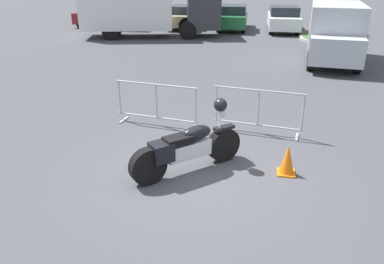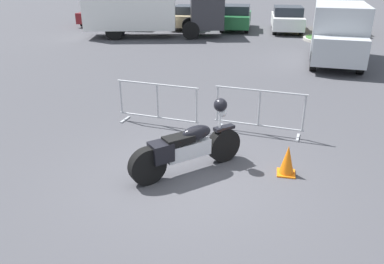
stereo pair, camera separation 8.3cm
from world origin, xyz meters
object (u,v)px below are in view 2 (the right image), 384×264
Objects in this scene: parked_car_maroon at (100,14)px; traffic_cone at (287,160)px; motorcycle at (188,147)px; box_truck at (146,7)px; parked_car_white at (287,19)px; delivery_van at (338,32)px; parked_car_silver at (141,16)px; parked_car_green at (236,17)px; parked_car_tan at (188,17)px; pedestrian at (122,19)px; crowd_barrier_near at (158,104)px; crowd_barrier_far at (259,111)px; parked_car_yellow at (340,19)px.

traffic_cone is at bearing -149.03° from parked_car_maroon.
box_truck is (-5.67, 14.86, 1.12)m from motorcycle.
parked_car_maroon is at bearing 84.77° from parked_car_white.
box_truck is 10.67m from delivery_van.
delivery_van is 8.39m from parked_car_white.
box_truck is 4.26m from parked_car_silver.
box_truck is 1.89× the size of parked_car_silver.
motorcycle is 18.80m from parked_car_green.
box_truck reaches higher than parked_car_green.
parked_car_green is (3.19, -0.11, 0.04)m from parked_car_tan.
motorcycle is at bearing -179.24° from parked_car_green.
parked_car_maroon is 0.95× the size of parked_car_white.
parked_car_green is 18.73m from traffic_cone.
parked_car_tan is 4.92m from pedestrian.
parked_car_silver is 0.94× the size of parked_car_green.
delivery_van is 11.81m from parked_car_tan.
box_truck is at bearing 117.31° from traffic_cone.
delivery_van is 3.05× the size of pedestrian.
pedestrian is at bearing 72.28° from motorcycle.
crowd_barrier_near is 13.52m from box_truck.
parked_car_tan is 19.57m from traffic_cone.
box_truck is 4.39m from parked_car_tan.
traffic_cone is (-0.34, -18.31, -0.48)m from parked_car_white.
parked_car_white is at bearing -94.97° from parked_car_tan.
parked_car_white is 18.32m from traffic_cone.
box_truck reaches higher than parked_car_tan.
crowd_barrier_near is at bearing -153.64° from parked_car_maroon.
parked_car_silver is 3.57m from pedestrian.
parked_car_tan is (3.19, 0.24, 0.00)m from parked_car_silver.
parked_car_white reaches higher than crowd_barrier_far.
parked_car_yellow is (11.06, 4.27, -0.88)m from box_truck.
parked_car_white is at bearing 88.93° from traffic_cone.
delivery_van is (9.69, -4.45, -0.39)m from box_truck.
parked_car_green reaches higher than crowd_barrier_near.
parked_car_maroon is at bearing 124.58° from crowd_barrier_far.
parked_car_green is at bearing -165.12° from pedestrian.
box_truck is at bearing -109.33° from delivery_van.
motorcycle is at bearing -82.86° from box_truck.
box_truck is 6.16m from parked_car_green.
motorcycle is at bearing -15.79° from delivery_van.
crowd_barrier_far is 3.57× the size of traffic_cone.
parked_car_silver is at bearing 88.90° from parked_car_green.
crowd_barrier_near is at bearing -161.84° from parked_car_silver.
parked_car_white is at bearing 97.42° from parked_car_yellow.
parked_car_maroon reaches higher than motorcycle.
motorcycle is 19.34m from parked_car_tan.
box_truck is at bearing 113.07° from parked_car_white.
parked_car_green is at bearing 26.19° from box_truck.
parked_car_silver is at bearing -104.18° from pedestrian.
pedestrian is (-3.11, -3.80, 0.20)m from parked_car_tan.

